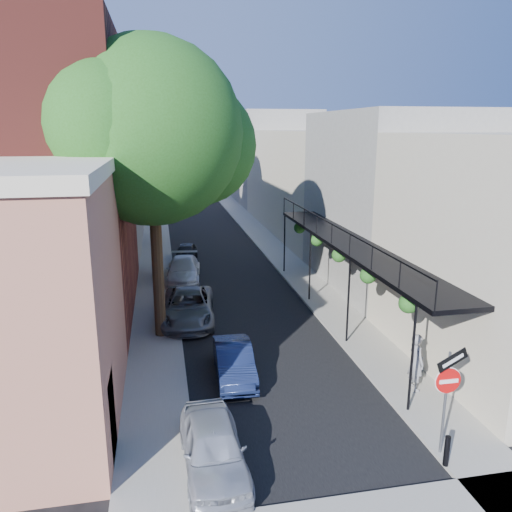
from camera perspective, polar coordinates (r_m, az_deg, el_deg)
name	(u,v)px	position (r m, az deg, el deg)	size (l,w,h in m)	color
ground	(336,500)	(12.67, 9.13, -25.86)	(160.00, 160.00, 0.00)	black
road_surface	(207,234)	(40.02, -5.58, 2.55)	(6.00, 64.00, 0.01)	black
sidewalk_left	(156,235)	(39.85, -11.32, 2.37)	(2.00, 64.00, 0.12)	gray
sidewalk_right	(256,231)	(40.57, 0.06, 2.86)	(2.00, 64.00, 0.12)	gray
buildings_left	(78,175)	(38.35, -19.71, 8.73)	(10.10, 59.10, 12.00)	#AF6C5A
buildings_right	(319,177)	(40.68, 7.20, 8.99)	(9.80, 55.00, 10.00)	#BFB89E
sign_post	(448,385)	(13.52, 21.08, -13.56)	(0.89, 0.17, 2.99)	#595B60
bollard	(447,451)	(13.86, 20.97, -20.09)	(0.14, 0.14, 0.80)	black
oak_near	(163,136)	(19.28, -10.58, 13.32)	(7.48, 6.80, 11.42)	#342315
oak_mid	(161,150)	(27.27, -10.82, 11.82)	(6.60, 6.00, 10.20)	#342315
oak_far	(160,127)	(36.29, -10.92, 14.28)	(7.70, 7.00, 11.90)	#342315
parked_car_a	(213,447)	(13.02, -4.91, -20.96)	(1.49, 3.70, 1.26)	#999EAA
parked_car_b	(234,361)	(17.09, -2.51, -11.95)	(1.22, 3.49, 1.15)	#151F42
parked_car_c	(188,307)	(21.89, -7.74, -5.78)	(2.18, 4.74, 1.32)	slate
parked_car_d	(183,270)	(27.60, -8.30, -1.60)	(1.77, 4.36, 1.26)	silver
parked_car_e	(186,253)	(31.63, -8.01, 0.34)	(1.33, 3.30, 1.13)	black
pedestrian	(416,362)	(16.75, 17.83, -11.45)	(0.68, 0.45, 1.86)	slate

